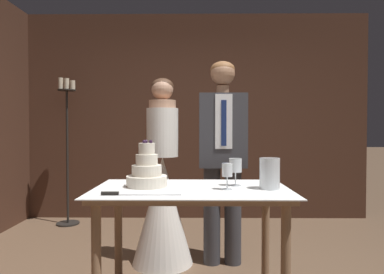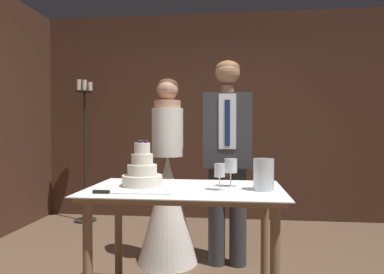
{
  "view_description": "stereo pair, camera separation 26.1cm",
  "coord_description": "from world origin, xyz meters",
  "px_view_note": "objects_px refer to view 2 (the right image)",
  "views": [
    {
      "loc": [
        0.04,
        -2.28,
        1.2
      ],
      "look_at": [
        0.01,
        0.33,
        1.14
      ],
      "focal_mm": 32.0,
      "sensor_mm": 36.0,
      "label": 1
    },
    {
      "loc": [
        0.3,
        -2.26,
        1.2
      ],
      "look_at": [
        0.01,
        0.33,
        1.14
      ],
      "focal_mm": 32.0,
      "sensor_mm": 36.0,
      "label": 2
    }
  ],
  "objects_px": {
    "wine_glass_middle": "(231,167)",
    "tiered_cake": "(142,172)",
    "candle_stand": "(85,148)",
    "cake_table": "(185,205)",
    "bride": "(168,196)",
    "wine_glass_near": "(220,172)",
    "cake_knife": "(116,193)",
    "groom": "(227,150)",
    "hurricane_candle": "(264,175)"
  },
  "relations": [
    {
      "from": "wine_glass_middle",
      "to": "cake_table",
      "type": "bearing_deg",
      "value": -164.2
    },
    {
      "from": "tiered_cake",
      "to": "cake_knife",
      "type": "distance_m",
      "value": 0.32
    },
    {
      "from": "tiered_cake",
      "to": "wine_glass_middle",
      "type": "distance_m",
      "value": 0.59
    },
    {
      "from": "wine_glass_near",
      "to": "candle_stand",
      "type": "bearing_deg",
      "value": 130.37
    },
    {
      "from": "groom",
      "to": "candle_stand",
      "type": "bearing_deg",
      "value": 146.33
    },
    {
      "from": "cake_knife",
      "to": "groom",
      "type": "height_order",
      "value": "groom"
    },
    {
      "from": "bride",
      "to": "cake_knife",
      "type": "bearing_deg",
      "value": -95.64
    },
    {
      "from": "cake_table",
      "to": "hurricane_candle",
      "type": "relative_size",
      "value": 6.35
    },
    {
      "from": "wine_glass_near",
      "to": "hurricane_candle",
      "type": "xyz_separation_m",
      "value": [
        0.27,
        0.02,
        -0.02
      ]
    },
    {
      "from": "wine_glass_middle",
      "to": "groom",
      "type": "height_order",
      "value": "groom"
    },
    {
      "from": "tiered_cake",
      "to": "cake_knife",
      "type": "xyz_separation_m",
      "value": [
        -0.08,
        -0.29,
        -0.09
      ]
    },
    {
      "from": "tiered_cake",
      "to": "groom",
      "type": "height_order",
      "value": "groom"
    },
    {
      "from": "cake_table",
      "to": "cake_knife",
      "type": "relative_size",
      "value": 2.72
    },
    {
      "from": "tiered_cake",
      "to": "wine_glass_near",
      "type": "bearing_deg",
      "value": -11.83
    },
    {
      "from": "cake_table",
      "to": "bride",
      "type": "bearing_deg",
      "value": 107.64
    },
    {
      "from": "bride",
      "to": "candle_stand",
      "type": "distance_m",
      "value": 1.84
    },
    {
      "from": "cake_knife",
      "to": "wine_glass_near",
      "type": "bearing_deg",
      "value": 15.85
    },
    {
      "from": "cake_table",
      "to": "bride",
      "type": "relative_size",
      "value": 0.76
    },
    {
      "from": "cake_table",
      "to": "tiered_cake",
      "type": "distance_m",
      "value": 0.36
    },
    {
      "from": "cake_knife",
      "to": "wine_glass_middle",
      "type": "height_order",
      "value": "wine_glass_middle"
    },
    {
      "from": "hurricane_candle",
      "to": "cake_table",
      "type": "bearing_deg",
      "value": 176.45
    },
    {
      "from": "cake_table",
      "to": "cake_knife",
      "type": "distance_m",
      "value": 0.46
    },
    {
      "from": "tiered_cake",
      "to": "candle_stand",
      "type": "height_order",
      "value": "candle_stand"
    },
    {
      "from": "cake_table",
      "to": "hurricane_candle",
      "type": "xyz_separation_m",
      "value": [
        0.5,
        -0.03,
        0.21
      ]
    },
    {
      "from": "wine_glass_near",
      "to": "bride",
      "type": "xyz_separation_m",
      "value": [
        -0.49,
        0.89,
        -0.33
      ]
    },
    {
      "from": "tiered_cake",
      "to": "hurricane_candle",
      "type": "distance_m",
      "value": 0.79
    },
    {
      "from": "wine_glass_middle",
      "to": "candle_stand",
      "type": "distance_m",
      "value": 2.73
    },
    {
      "from": "wine_glass_near",
      "to": "groom",
      "type": "relative_size",
      "value": 0.09
    },
    {
      "from": "tiered_cake",
      "to": "wine_glass_middle",
      "type": "height_order",
      "value": "tiered_cake"
    },
    {
      "from": "tiered_cake",
      "to": "candle_stand",
      "type": "distance_m",
      "value": 2.39
    },
    {
      "from": "wine_glass_middle",
      "to": "bride",
      "type": "height_order",
      "value": "bride"
    },
    {
      "from": "wine_glass_near",
      "to": "hurricane_candle",
      "type": "relative_size",
      "value": 0.84
    },
    {
      "from": "cake_knife",
      "to": "hurricane_candle",
      "type": "relative_size",
      "value": 2.34
    },
    {
      "from": "wine_glass_middle",
      "to": "tiered_cake",
      "type": "bearing_deg",
      "value": -177.1
    },
    {
      "from": "cake_table",
      "to": "bride",
      "type": "xyz_separation_m",
      "value": [
        -0.27,
        0.84,
        -0.11
      ]
    },
    {
      "from": "candle_stand",
      "to": "hurricane_candle",
      "type": "bearing_deg",
      "value": -45.32
    },
    {
      "from": "wine_glass_near",
      "to": "bride",
      "type": "distance_m",
      "value": 1.07
    },
    {
      "from": "wine_glass_middle",
      "to": "hurricane_candle",
      "type": "relative_size",
      "value": 0.94
    },
    {
      "from": "cake_table",
      "to": "groom",
      "type": "height_order",
      "value": "groom"
    },
    {
      "from": "cake_knife",
      "to": "hurricane_candle",
      "type": "xyz_separation_m",
      "value": [
        0.87,
        0.21,
        0.09
      ]
    },
    {
      "from": "wine_glass_middle",
      "to": "groom",
      "type": "distance_m",
      "value": 0.76
    },
    {
      "from": "wine_glass_near",
      "to": "bride",
      "type": "relative_size",
      "value": 0.1
    },
    {
      "from": "tiered_cake",
      "to": "hurricane_candle",
      "type": "bearing_deg",
      "value": -6.06
    },
    {
      "from": "hurricane_candle",
      "to": "groom",
      "type": "xyz_separation_m",
      "value": [
        -0.23,
        0.87,
        0.1
      ]
    },
    {
      "from": "tiered_cake",
      "to": "hurricane_candle",
      "type": "xyz_separation_m",
      "value": [
        0.79,
        -0.08,
        -0.0
      ]
    },
    {
      "from": "hurricane_candle",
      "to": "wine_glass_middle",
      "type": "bearing_deg",
      "value": 150.62
    },
    {
      "from": "wine_glass_near",
      "to": "wine_glass_middle",
      "type": "bearing_deg",
      "value": 63.69
    },
    {
      "from": "wine_glass_middle",
      "to": "candle_stand",
      "type": "xyz_separation_m",
      "value": [
        -1.88,
        1.99,
        -0.01
      ]
    },
    {
      "from": "cake_table",
      "to": "cake_knife",
      "type": "height_order",
      "value": "cake_knife"
    },
    {
      "from": "wine_glass_near",
      "to": "bride",
      "type": "height_order",
      "value": "bride"
    }
  ]
}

